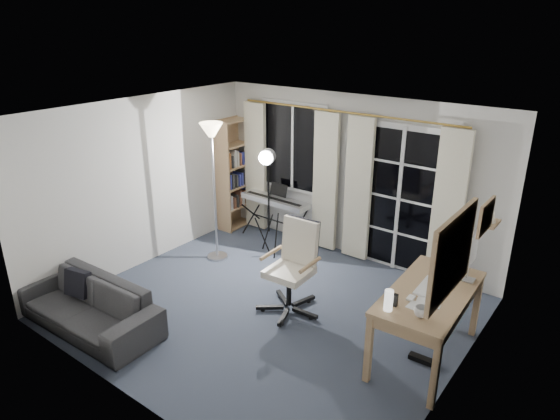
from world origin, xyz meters
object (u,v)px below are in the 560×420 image
object	(u,v)px
torchiere_lamp	(212,151)
sofa	(85,298)
keyboard_piano	(275,201)
desk	(429,299)
mug	(421,311)
office_chair	(295,258)
studio_light	(267,170)
bookshelf	(237,175)
monitor	(468,254)

from	to	relation	value
torchiere_lamp	sofa	size ratio (longest dim) A/B	1.07
keyboard_piano	desk	bearing A→B (deg)	-23.22
sofa	desk	bearing A→B (deg)	26.78
torchiere_lamp	mug	size ratio (longest dim) A/B	15.70
keyboard_piano	mug	xyz separation A→B (m)	(3.19, -1.92, 0.20)
desk	office_chair	bearing A→B (deg)	178.47
office_chair	desk	bearing A→B (deg)	-1.39
studio_light	mug	world-z (taller)	studio_light
bookshelf	desk	distance (m)	4.30
desk	mug	world-z (taller)	mug
desk	sofa	distance (m)	3.82
office_chair	sofa	distance (m)	2.47
bookshelf	studio_light	world-z (taller)	bookshelf
bookshelf	keyboard_piano	size ratio (longest dim) A/B	1.55
studio_light	office_chair	xyz separation A→B (m)	(1.14, -0.91, -0.69)
office_chair	desk	xyz separation A→B (m)	(1.66, 0.02, 0.03)
monitor	office_chair	bearing A→B (deg)	-168.07
studio_light	desk	world-z (taller)	studio_light
torchiere_lamp	bookshelf	bearing A→B (deg)	117.92
desk	studio_light	bearing A→B (deg)	160.18
keyboard_piano	mug	distance (m)	3.73
torchiere_lamp	keyboard_piano	xyz separation A→B (m)	(0.28, 1.05, -0.99)
desk	monitor	bearing A→B (deg)	64.08
office_chair	bookshelf	bearing A→B (deg)	143.74
bookshelf	torchiere_lamp	bearing A→B (deg)	-63.85
mug	keyboard_piano	bearing A→B (deg)	148.93
office_chair	monitor	distance (m)	1.97
studio_light	office_chair	bearing A→B (deg)	-59.73
studio_light	sofa	distance (m)	2.93
keyboard_piano	sofa	bearing A→B (deg)	-92.86
sofa	keyboard_piano	bearing A→B (deg)	83.77
torchiere_lamp	monitor	bearing A→B (deg)	1.25
bookshelf	desk	size ratio (longest dim) A/B	1.23
torchiere_lamp	monitor	distance (m)	3.61
studio_light	mug	xyz separation A→B (m)	(2.91, -1.38, -0.50)
office_chair	monitor	xyz separation A→B (m)	(1.86, 0.47, 0.42)
keyboard_piano	office_chair	bearing A→B (deg)	-43.92
bookshelf	desk	bearing A→B (deg)	-23.02
bookshelf	mug	xyz separation A→B (m)	(4.10, -2.06, -0.02)
bookshelf	mug	bearing A→B (deg)	-28.39
studio_light	office_chair	size ratio (longest dim) A/B	1.49
bookshelf	torchiere_lamp	world-z (taller)	torchiere_lamp
desk	monitor	world-z (taller)	monitor
studio_light	mug	distance (m)	3.26
studio_light	monitor	bearing A→B (deg)	-29.49
sofa	bookshelf	bearing A→B (deg)	99.26
studio_light	monitor	distance (m)	3.05
desk	sofa	world-z (taller)	desk
torchiere_lamp	studio_light	xyz separation A→B (m)	(0.57, 0.51, -0.28)
studio_light	desk	bearing A→B (deg)	-38.74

